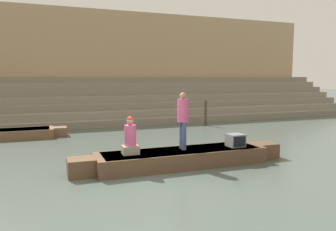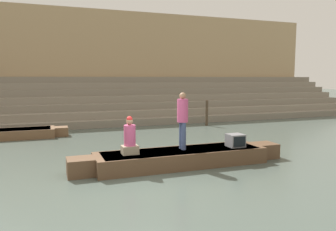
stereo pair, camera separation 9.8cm
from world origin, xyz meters
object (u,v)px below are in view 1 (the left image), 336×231
at_px(rowboat_main, 182,157).
at_px(person_standing, 183,117).
at_px(person_rowing, 130,139).
at_px(tv_set, 236,140).
at_px(moored_boat_shore, 3,134).
at_px(mooring_post, 206,113).

distance_m(rowboat_main, person_standing, 1.21).
relative_size(person_rowing, tv_set, 2.21).
relative_size(person_standing, moored_boat_shore, 0.32).
distance_m(person_standing, moored_boat_shore, 8.64).
bearing_deg(person_rowing, moored_boat_shore, 119.05).
bearing_deg(moored_boat_shore, rowboat_main, -52.76).
relative_size(rowboat_main, person_rowing, 6.14).
relative_size(tv_set, mooring_post, 0.35).
xyz_separation_m(moored_boat_shore, mooring_post, (9.94, 0.53, 0.48)).
bearing_deg(tv_set, person_standing, 173.86).
xyz_separation_m(rowboat_main, person_rowing, (-1.57, 0.02, 0.65)).
distance_m(tv_set, mooring_post, 7.74).
xyz_separation_m(tv_set, moored_boat_shore, (-7.24, 6.73, -0.45)).
relative_size(rowboat_main, moored_boat_shore, 1.25).
xyz_separation_m(person_rowing, mooring_post, (6.01, 7.09, -0.21)).
xyz_separation_m(person_standing, mooring_post, (4.38, 7.02, -0.76)).
relative_size(person_standing, person_rowing, 1.59).
bearing_deg(moored_boat_shore, person_standing, -52.06).
height_order(person_standing, tv_set, person_standing).
distance_m(rowboat_main, moored_boat_shore, 8.58).
xyz_separation_m(person_rowing, tv_set, (3.31, -0.17, -0.24)).
height_order(rowboat_main, mooring_post, mooring_post).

